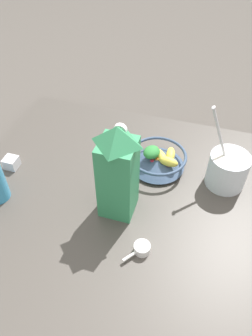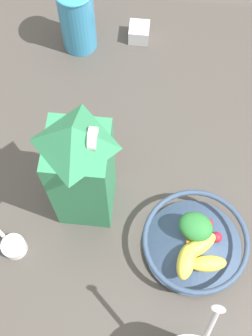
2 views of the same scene
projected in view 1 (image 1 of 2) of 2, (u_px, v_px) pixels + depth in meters
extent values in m
plane|color=#4C4742|center=(109.00, 212.00, 1.02)|extent=(6.00, 6.00, 0.00)
cube|color=#47423D|center=(108.00, 207.00, 1.01)|extent=(0.95, 0.95, 0.04)
cylinder|color=#384C6B|center=(157.00, 166.00, 1.10)|extent=(0.10, 0.10, 0.01)
cone|color=#384C6B|center=(158.00, 160.00, 1.08)|extent=(0.18, 0.18, 0.04)
torus|color=#384C6B|center=(158.00, 155.00, 1.06)|extent=(0.19, 0.19, 0.01)
ellipsoid|color=#EFD64C|center=(161.00, 156.00, 1.07)|extent=(0.07, 0.08, 0.03)
ellipsoid|color=#EFD64C|center=(171.00, 154.00, 1.08)|extent=(0.04, 0.07, 0.03)
ellipsoid|color=#EFD64C|center=(168.00, 162.00, 1.05)|extent=(0.07, 0.04, 0.03)
cylinder|color=orange|center=(158.00, 157.00, 1.08)|extent=(0.02, 0.04, 0.02)
sphere|color=red|center=(159.00, 158.00, 1.07)|extent=(0.02, 0.02, 0.02)
sphere|color=red|center=(149.00, 151.00, 1.10)|extent=(0.02, 0.02, 0.02)
sphere|color=red|center=(152.00, 161.00, 1.06)|extent=(0.01, 0.01, 0.01)
sphere|color=red|center=(151.00, 155.00, 1.08)|extent=(0.02, 0.02, 0.02)
sphere|color=red|center=(157.00, 150.00, 1.10)|extent=(0.02, 0.02, 0.02)
sphere|color=red|center=(169.00, 164.00, 1.05)|extent=(0.02, 0.02, 0.02)
ellipsoid|color=#2D7F38|center=(152.00, 152.00, 1.06)|extent=(0.07, 0.07, 0.03)
cube|color=#338C59|center=(118.00, 179.00, 0.89)|extent=(0.10, 0.10, 0.25)
pyramid|color=#338C59|center=(117.00, 135.00, 0.79)|extent=(0.10, 0.10, 0.05)
cylinder|color=white|center=(120.00, 130.00, 0.80)|extent=(0.03, 0.01, 0.03)
cylinder|color=silver|center=(227.00, 170.00, 1.01)|extent=(0.12, 0.12, 0.11)
cylinder|color=white|center=(231.00, 159.00, 0.98)|extent=(0.11, 0.11, 0.02)
cylinder|color=silver|center=(221.00, 140.00, 0.95)|extent=(0.09, 0.02, 0.21)
ellipsoid|color=silver|center=(213.00, 108.00, 0.89)|extent=(0.02, 0.02, 0.01)
cube|color=silver|center=(11.00, 163.00, 1.09)|extent=(0.04, 0.04, 0.04)
cube|color=brown|center=(12.00, 164.00, 1.09)|extent=(0.04, 0.04, 0.02)
cylinder|color=white|center=(142.00, 248.00, 0.87)|extent=(0.04, 0.04, 0.03)
cylinder|color=white|center=(129.00, 257.00, 0.85)|extent=(0.03, 0.04, 0.01)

